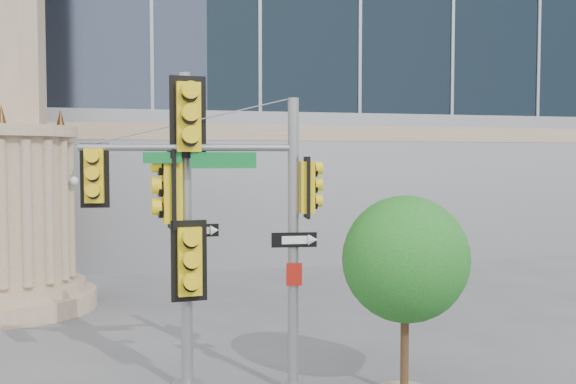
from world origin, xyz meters
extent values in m
cylinder|color=#9F876B|center=(-6.00, 9.00, 0.25)|extent=(4.40, 4.40, 0.50)
cylinder|color=#9F876B|center=(-6.00, 9.00, 0.65)|extent=(3.80, 3.80, 0.30)
cylinder|color=#9F876B|center=(-6.00, 9.00, 2.80)|extent=(3.00, 3.00, 4.00)
cylinder|color=#9F876B|center=(-6.00, 9.00, 4.95)|extent=(3.50, 3.50, 0.30)
cone|color=#472D14|center=(-4.70, 9.00, 5.35)|extent=(0.24, 0.24, 0.50)
cylinder|color=slate|center=(-0.01, 1.08, 2.65)|extent=(0.19, 0.19, 5.29)
cylinder|color=slate|center=(-1.85, 1.30, 4.41)|extent=(3.69, 0.56, 0.12)
cube|color=#0D712C|center=(-1.24, 1.21, 4.19)|extent=(1.14, 0.17, 0.28)
cube|color=yellow|center=(-3.43, 1.48, 3.92)|extent=(0.51, 0.30, 1.10)
cube|color=yellow|center=(0.23, 1.05, 3.70)|extent=(0.30, 0.51, 1.10)
cube|color=black|center=(-0.03, 0.95, 2.78)|extent=(0.81, 0.12, 0.26)
cube|color=maroon|center=(-0.03, 0.95, 2.16)|extent=(0.28, 0.06, 0.41)
cylinder|color=slate|center=(-1.87, 1.61, 2.87)|extent=(0.21, 0.21, 5.74)
cube|color=yellow|center=(-1.85, 1.35, 4.94)|extent=(0.66, 0.37, 1.44)
cube|color=yellow|center=(-2.12, 1.58, 3.67)|extent=(0.37, 0.66, 1.44)
cube|color=yellow|center=(-1.85, 1.35, 2.41)|extent=(0.66, 0.37, 1.44)
cube|color=black|center=(-1.65, 1.49, 2.93)|extent=(0.71, 0.09, 0.23)
cylinder|color=#382314|center=(1.86, 0.40, 0.96)|extent=(0.15, 0.15, 1.92)
sphere|color=#145A1E|center=(1.86, 0.40, 2.45)|extent=(2.24, 2.24, 2.24)
sphere|color=#145A1E|center=(2.34, 0.67, 2.13)|extent=(1.39, 1.39, 1.39)
sphere|color=#145A1E|center=(1.48, 0.14, 2.19)|extent=(1.17, 1.17, 1.17)
camera|label=1|loc=(-2.85, -9.98, 4.22)|focal=40.00mm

